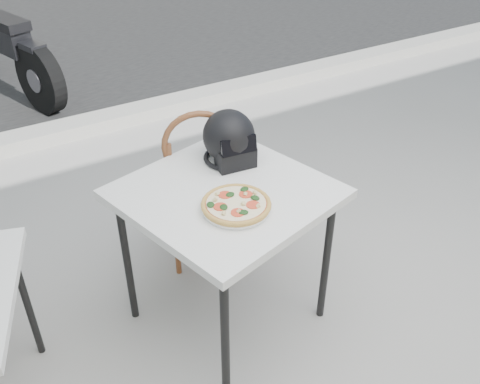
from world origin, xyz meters
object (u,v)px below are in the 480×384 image
pizza (236,204)px  helmet (230,140)px  cafe_table_main (226,203)px  cafe_chair_main (202,180)px  plate (236,208)px

pizza → helmet: 0.44m
cafe_table_main → cafe_chair_main: bearing=77.4°
helmet → cafe_chair_main: helmet is taller
plate → cafe_chair_main: cafe_chair_main is taller
cafe_table_main → plate: size_ratio=2.68×
pizza → cafe_chair_main: 0.70m
plate → helmet: bearing=63.7°
plate → helmet: size_ratio=1.34×
plate → pizza: size_ratio=1.04×
pizza → cafe_chair_main: size_ratio=0.36×
pizza → helmet: bearing=63.7°
cafe_table_main → cafe_chair_main: 0.50m
cafe_table_main → pizza: pizza is taller
helmet → cafe_chair_main: (-0.05, 0.24, -0.36)m
helmet → cafe_chair_main: size_ratio=0.28×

